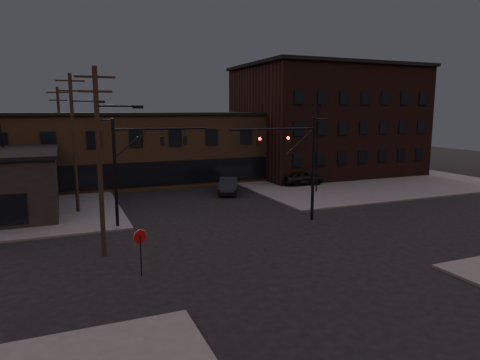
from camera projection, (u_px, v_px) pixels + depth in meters
name	position (u px, v px, depth m)	size (l,w,h in m)	color
ground	(262.00, 246.00, 27.29)	(140.00, 140.00, 0.00)	black
sidewalk_ne	(341.00, 176.00, 55.69)	(30.00, 30.00, 0.15)	#474744
building_row	(163.00, 148.00, 52.13)	(40.00, 12.00, 8.00)	#4E3C29
building_right	(326.00, 122.00, 58.21)	(22.00, 16.00, 14.00)	black
traffic_signal_near	(301.00, 158.00, 32.63)	(7.12, 0.24, 8.00)	black
traffic_signal_far	(133.00, 159.00, 31.20)	(7.12, 0.24, 8.00)	black
stop_sign	(140.00, 241.00, 22.14)	(0.72, 0.33, 2.48)	black
utility_pole_near	(100.00, 158.00, 24.57)	(3.70, 0.28, 11.00)	black
utility_pole_mid	(75.00, 140.00, 35.07)	(3.70, 0.28, 11.50)	black
utility_pole_far	(60.00, 136.00, 45.64)	(2.20, 0.28, 11.00)	black
lot_light_a	(318.00, 140.00, 44.10)	(1.50, 0.28, 9.14)	black
lot_light_b	(337.00, 136.00, 50.94)	(1.50, 0.28, 9.14)	black
parked_car_lot_a	(302.00, 178.00, 48.70)	(1.93, 4.81, 1.64)	black
parked_car_lot_b	(337.00, 169.00, 56.98)	(1.68, 4.13, 1.20)	#ACACAE
car_crossing	(229.00, 185.00, 44.34)	(1.81, 5.18, 1.71)	black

